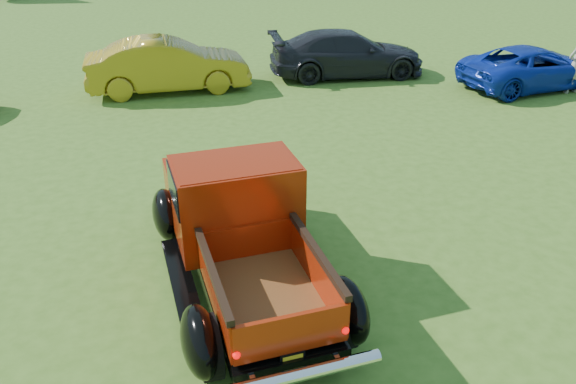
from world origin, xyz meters
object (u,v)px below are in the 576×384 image
object	(u,v)px
show_car_blue	(533,67)
show_car_yellow	(168,65)
show_car_grey	(347,53)
pickup_truck	(237,221)

from	to	relation	value
show_car_blue	show_car_yellow	bearing A→B (deg)	70.86
show_car_yellow	show_car_grey	world-z (taller)	show_car_yellow
pickup_truck	show_car_yellow	world-z (taller)	pickup_truck
pickup_truck	show_car_blue	distance (m)	12.26
pickup_truck	show_car_grey	bearing A→B (deg)	58.42
show_car_yellow	show_car_blue	size ratio (longest dim) A/B	1.05
pickup_truck	show_car_blue	size ratio (longest dim) A/B	1.14
pickup_truck	show_car_yellow	bearing A→B (deg)	88.77
pickup_truck	show_car_yellow	xyz separation A→B (m)	(-1.24, 9.35, -0.09)
show_car_grey	show_car_blue	size ratio (longest dim) A/B	1.11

